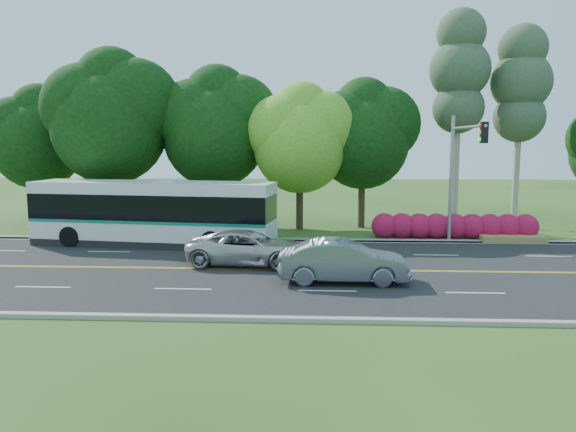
{
  "coord_description": "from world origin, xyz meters",
  "views": [
    {
      "loc": [
        -0.92,
        -24.12,
        5.62
      ],
      "look_at": [
        -2.27,
        2.0,
        2.12
      ],
      "focal_mm": 35.0,
      "sensor_mm": 36.0,
      "label": 1
    }
  ],
  "objects_px": {
    "traffic_signal": "(461,160)",
    "suv": "(249,248)",
    "sedan": "(344,261)",
    "transit_bus": "(153,214)"
  },
  "relations": [
    {
      "from": "traffic_signal",
      "to": "suv",
      "type": "xyz_separation_m",
      "value": [
        -10.5,
        -4.55,
        -3.88
      ]
    },
    {
      "from": "traffic_signal",
      "to": "sedan",
      "type": "height_order",
      "value": "traffic_signal"
    },
    {
      "from": "transit_bus",
      "to": "sedan",
      "type": "bearing_deg",
      "value": -30.12
    },
    {
      "from": "transit_bus",
      "to": "sedan",
      "type": "xyz_separation_m",
      "value": [
        9.92,
        -7.64,
        -0.85
      ]
    },
    {
      "from": "transit_bus",
      "to": "suv",
      "type": "distance_m",
      "value": 7.45
    },
    {
      "from": "traffic_signal",
      "to": "transit_bus",
      "type": "xyz_separation_m",
      "value": [
        -16.26,
        0.09,
        -2.95
      ]
    },
    {
      "from": "traffic_signal",
      "to": "transit_bus",
      "type": "relative_size",
      "value": 0.52
    },
    {
      "from": "traffic_signal",
      "to": "suv",
      "type": "relative_size",
      "value": 1.25
    },
    {
      "from": "traffic_signal",
      "to": "transit_bus",
      "type": "bearing_deg",
      "value": 179.67
    },
    {
      "from": "traffic_signal",
      "to": "transit_bus",
      "type": "distance_m",
      "value": 16.52
    }
  ]
}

